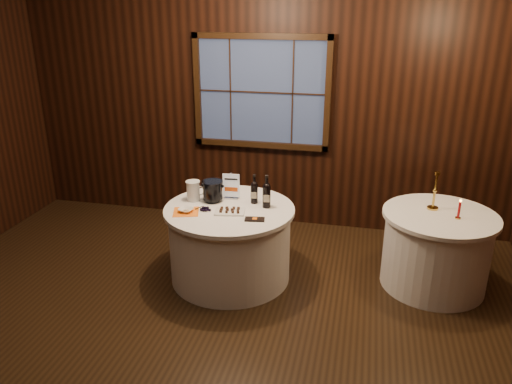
% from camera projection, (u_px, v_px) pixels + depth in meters
% --- Properties ---
extents(ground, '(6.00, 6.00, 0.00)m').
position_uv_depth(ground, '(199.00, 336.00, 4.23)').
color(ground, black).
rests_on(ground, ground).
extents(back_wall, '(6.00, 0.10, 3.00)m').
position_uv_depth(back_wall, '(262.00, 101.00, 5.94)').
color(back_wall, black).
rests_on(back_wall, ground).
extents(main_table, '(1.28, 1.28, 0.77)m').
position_uv_depth(main_table, '(230.00, 243.00, 5.00)').
color(main_table, white).
rests_on(main_table, ground).
extents(side_table, '(1.08, 1.08, 0.77)m').
position_uv_depth(side_table, '(436.00, 250.00, 4.87)').
color(side_table, white).
rests_on(side_table, ground).
extents(sign_stand, '(0.17, 0.09, 0.28)m').
position_uv_depth(sign_stand, '(231.00, 190.00, 5.06)').
color(sign_stand, '#AEAFB5').
rests_on(sign_stand, main_table).
extents(port_bottle_left, '(0.07, 0.08, 0.30)m').
position_uv_depth(port_bottle_left, '(254.00, 191.00, 4.94)').
color(port_bottle_left, black).
rests_on(port_bottle_left, main_table).
extents(port_bottle_right, '(0.08, 0.09, 0.33)m').
position_uv_depth(port_bottle_right, '(267.00, 194.00, 4.83)').
color(port_bottle_right, black).
rests_on(port_bottle_right, main_table).
extents(ice_bucket, '(0.21, 0.21, 0.21)m').
position_uv_depth(ice_bucket, '(213.00, 191.00, 4.99)').
color(ice_bucket, black).
rests_on(ice_bucket, main_table).
extents(chocolate_plate, '(0.31, 0.23, 0.04)m').
position_uv_depth(chocolate_plate, '(230.00, 211.00, 4.75)').
color(chocolate_plate, white).
rests_on(chocolate_plate, main_table).
extents(chocolate_box, '(0.19, 0.12, 0.02)m').
position_uv_depth(chocolate_box, '(255.00, 219.00, 4.59)').
color(chocolate_box, black).
rests_on(chocolate_box, main_table).
extents(grape_bunch, '(0.17, 0.07, 0.04)m').
position_uv_depth(grape_bunch, '(205.00, 209.00, 4.79)').
color(grape_bunch, black).
rests_on(grape_bunch, main_table).
extents(glass_pitcher, '(0.19, 0.14, 0.21)m').
position_uv_depth(glass_pitcher, '(193.00, 191.00, 5.01)').
color(glass_pitcher, silver).
rests_on(glass_pitcher, main_table).
extents(orange_napkin, '(0.30, 0.30, 0.00)m').
position_uv_depth(orange_napkin, '(186.00, 212.00, 4.77)').
color(orange_napkin, orange).
rests_on(orange_napkin, main_table).
extents(cracker_bowl, '(0.16, 0.16, 0.03)m').
position_uv_depth(cracker_bowl, '(186.00, 210.00, 4.76)').
color(cracker_bowl, white).
rests_on(cracker_bowl, orange_napkin).
extents(brass_candlestick, '(0.11, 0.11, 0.38)m').
position_uv_depth(brass_candlestick, '(434.00, 196.00, 4.79)').
color(brass_candlestick, gold).
rests_on(brass_candlestick, side_table).
extents(red_candle, '(0.05, 0.05, 0.19)m').
position_uv_depth(red_candle, '(459.00, 211.00, 4.60)').
color(red_candle, gold).
rests_on(red_candle, side_table).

